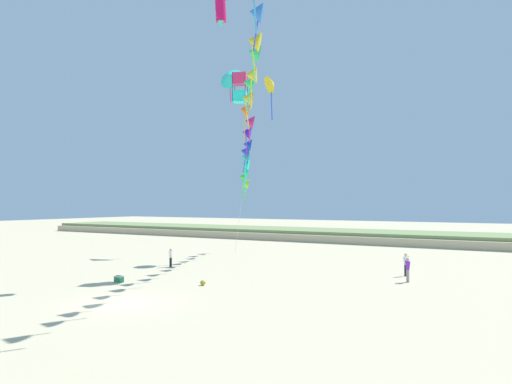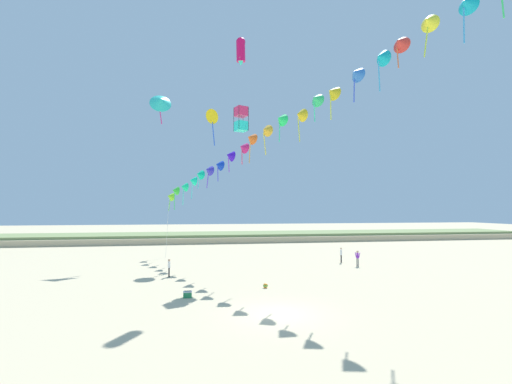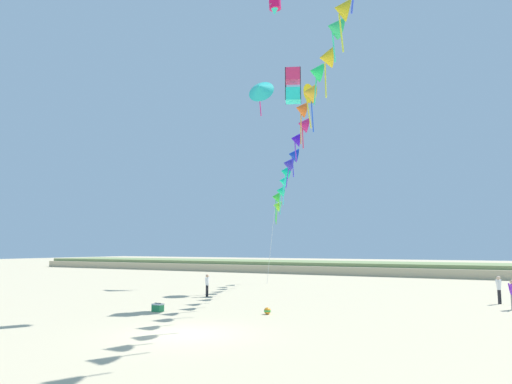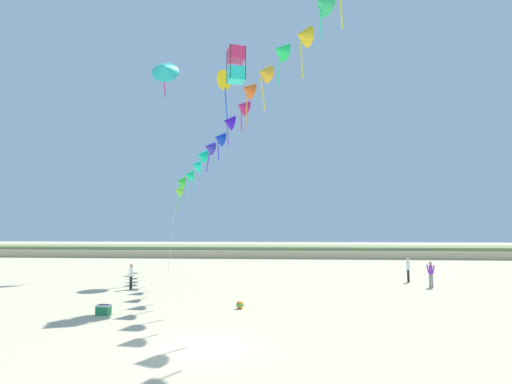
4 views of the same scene
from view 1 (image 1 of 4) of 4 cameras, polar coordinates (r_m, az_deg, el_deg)
The scene contains 12 objects.
ground_plane at distance 26.42m, azimuth -16.03°, elevation -13.21°, with size 240.00×240.00×0.00m, color beige.
dune_ridge at distance 66.88m, azimuth 13.93°, elevation -5.39°, with size 120.00×12.29×1.49m.
person_near_left at distance 36.05m, azimuth 18.22°, elevation -8.41°, with size 0.38×0.56×1.71m.
person_near_right at distance 33.37m, azimuth 18.44°, elevation -9.03°, with size 0.46×0.47×1.66m.
person_mid_center at distance 39.79m, azimuth -10.62°, elevation -7.90°, with size 0.22×0.55×1.58m.
kite_banner_string at distance 34.23m, azimuth -0.96°, elevation 11.34°, with size 20.59×32.01×18.56m.
large_kite_low_lead at distance 37.39m, azimuth -2.03°, elevation 12.86°, with size 1.39×1.39×2.32m.
large_kite_mid_trail at distance 37.59m, azimuth -4.45°, elevation 21.90°, with size 1.12×1.17×2.60m.
large_kite_high_solo at distance 53.08m, azimuth -3.23°, elevation 14.21°, with size 2.97×2.34×4.39m.
large_kite_outer_drift at distance 47.21m, azimuth 1.96°, elevation 13.29°, with size 2.21×2.15×4.68m.
beach_cooler at distance 33.24m, azimuth -16.76°, elevation -10.38°, with size 0.58×0.41×0.46m.
beach_ball at distance 30.82m, azimuth -6.65°, elevation -11.20°, with size 0.36×0.36×0.36m.
Camera 1 is at (18.61, -17.94, 5.42)m, focal length 32.00 mm.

